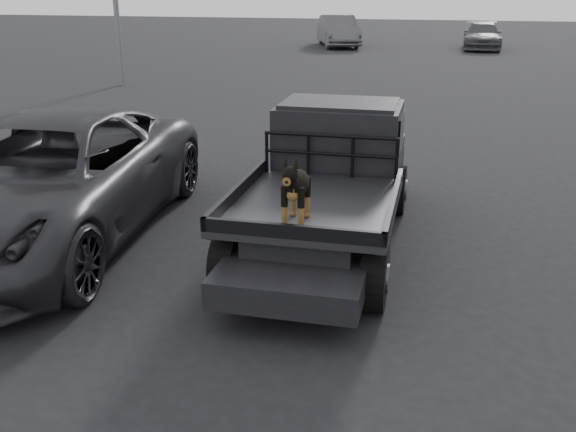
% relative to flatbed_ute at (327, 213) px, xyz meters
% --- Properties ---
extents(ground, '(120.00, 120.00, 0.00)m').
position_rel_flatbed_ute_xyz_m(ground, '(-0.31, -2.36, -0.46)').
color(ground, black).
rests_on(ground, ground).
extents(flatbed_ute, '(2.00, 5.40, 0.92)m').
position_rel_flatbed_ute_xyz_m(flatbed_ute, '(0.00, 0.00, 0.00)').
color(flatbed_ute, black).
rests_on(flatbed_ute, ground).
extents(ute_cab, '(1.72, 1.30, 0.88)m').
position_rel_flatbed_ute_xyz_m(ute_cab, '(-0.00, 0.95, 0.90)').
color(ute_cab, black).
rests_on(ute_cab, flatbed_ute).
extents(headache_rack, '(1.80, 0.08, 0.55)m').
position_rel_flatbed_ute_xyz_m(headache_rack, '(-0.00, 0.20, 0.74)').
color(headache_rack, black).
rests_on(headache_rack, flatbed_ute).
extents(dog, '(0.32, 0.60, 0.74)m').
position_rel_flatbed_ute_xyz_m(dog, '(-0.06, -1.62, 0.83)').
color(dog, black).
rests_on(dog, flatbed_ute).
extents(parked_suv, '(3.31, 6.31, 1.69)m').
position_rel_flatbed_ute_xyz_m(parked_suv, '(-3.76, -0.69, 0.39)').
color(parked_suv, '#2C2B31').
rests_on(parked_suv, ground).
extents(distant_car_a, '(3.27, 5.39, 1.68)m').
position_rel_flatbed_ute_xyz_m(distant_car_a, '(-4.41, 28.64, 0.38)').
color(distant_car_a, '#4F4E54').
rests_on(distant_car_a, ground).
extents(distant_car_b, '(2.01, 4.75, 1.37)m').
position_rel_flatbed_ute_xyz_m(distant_car_b, '(3.34, 28.94, 0.22)').
color(distant_car_b, '#414145').
rests_on(distant_car_b, ground).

